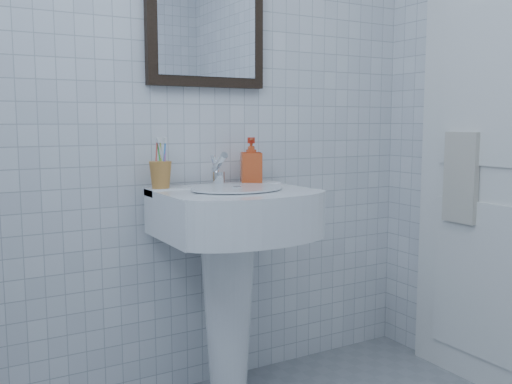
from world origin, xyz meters
TOP-DOWN VIEW (x-y plane):
  - wall_back at (0.00, 1.20)m, footprint 2.20×0.02m
  - washbasin at (0.09, 0.99)m, footprint 0.56×0.41m
  - faucet at (0.09, 1.09)m, footprint 0.05×0.12m
  - toothbrush_cup at (-0.14, 1.10)m, footprint 0.10×0.10m
  - soap_dispenser at (0.25, 1.10)m, footprint 0.11×0.11m
  - wall_mirror at (0.09, 1.18)m, footprint 0.50×0.04m
  - bathroom_door at (1.08, 0.55)m, footprint 0.04×0.80m
  - towel_ring at (1.06, 0.71)m, footprint 0.01×0.18m
  - hand_towel at (1.04, 0.71)m, footprint 0.03×0.16m

SIDE VIEW (x-z plane):
  - washbasin at x=0.09m, z-range 0.15..1.01m
  - hand_towel at x=1.04m, z-range 0.68..1.06m
  - toothbrush_cup at x=-0.14m, z-range 0.85..0.96m
  - faucet at x=0.09m, z-range 0.84..0.97m
  - soap_dispenser at x=0.25m, z-range 0.85..1.04m
  - bathroom_door at x=1.08m, z-range 0.00..2.00m
  - towel_ring at x=1.06m, z-range 0.96..1.14m
  - wall_back at x=0.00m, z-range 0.00..2.50m
  - wall_mirror at x=0.09m, z-range 1.24..1.86m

